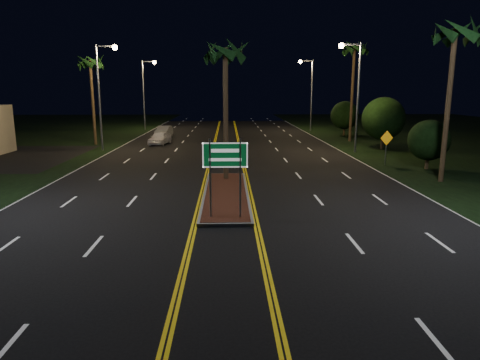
{
  "coord_description": "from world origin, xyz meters",
  "views": [
    {
      "loc": [
        0.11,
        -13.98,
        5.23
      ],
      "look_at": [
        0.56,
        1.78,
        1.9
      ],
      "focal_mm": 32.0,
      "sensor_mm": 36.0,
      "label": 1
    }
  ],
  "objects_px": {
    "median_island": "(226,194)",
    "streetlight_right_far": "(309,87)",
    "streetlight_left_mid": "(103,85)",
    "palm_right_near": "(455,34)",
    "car_near": "(160,137)",
    "highway_sign": "(225,162)",
    "palm_median": "(225,52)",
    "shrub_far": "(345,115)",
    "shrub_near": "(429,140)",
    "car_far": "(164,131)",
    "streetlight_left_far": "(146,87)",
    "shrub_mid": "(383,119)",
    "palm_right_far": "(354,50)",
    "warning_sign": "(386,143)",
    "palm_left_far": "(90,63)",
    "streetlight_right_mid": "(354,85)"
  },
  "relations": [
    {
      "from": "streetlight_right_far",
      "to": "car_far",
      "type": "bearing_deg",
      "value": -157.45
    },
    {
      "from": "streetlight_left_mid",
      "to": "palm_median",
      "type": "distance_m",
      "value": 17.25
    },
    {
      "from": "car_near",
      "to": "car_far",
      "type": "height_order",
      "value": "car_near"
    },
    {
      "from": "palm_right_far",
      "to": "shrub_near",
      "type": "xyz_separation_m",
      "value": [
        0.7,
        -16.0,
        -7.2
      ]
    },
    {
      "from": "streetlight_right_far",
      "to": "highway_sign",
      "type": "bearing_deg",
      "value": -105.15
    },
    {
      "from": "streetlight_right_mid",
      "to": "palm_left_far",
      "type": "bearing_deg",
      "value": 165.63
    },
    {
      "from": "streetlight_right_mid",
      "to": "car_far",
      "type": "height_order",
      "value": "streetlight_right_mid"
    },
    {
      "from": "palm_median",
      "to": "shrub_near",
      "type": "xyz_separation_m",
      "value": [
        13.5,
        3.5,
        -5.33
      ]
    },
    {
      "from": "palm_median",
      "to": "warning_sign",
      "type": "relative_size",
      "value": 3.41
    },
    {
      "from": "median_island",
      "to": "streetlight_right_far",
      "type": "distance_m",
      "value": 37.0
    },
    {
      "from": "highway_sign",
      "to": "streetlight_left_mid",
      "type": "height_order",
      "value": "streetlight_left_mid"
    },
    {
      "from": "streetlight_right_far",
      "to": "palm_right_near",
      "type": "height_order",
      "value": "palm_right_near"
    },
    {
      "from": "median_island",
      "to": "streetlight_right_far",
      "type": "xyz_separation_m",
      "value": [
        10.61,
        35.0,
        5.57
      ]
    },
    {
      "from": "median_island",
      "to": "shrub_mid",
      "type": "bearing_deg",
      "value": 50.53
    },
    {
      "from": "shrub_near",
      "to": "car_near",
      "type": "distance_m",
      "value": 24.47
    },
    {
      "from": "car_near",
      "to": "warning_sign",
      "type": "relative_size",
      "value": 1.83
    },
    {
      "from": "streetlight_right_mid",
      "to": "palm_right_near",
      "type": "xyz_separation_m",
      "value": [
        1.89,
        -12.0,
        2.56
      ]
    },
    {
      "from": "car_far",
      "to": "palm_left_far",
      "type": "bearing_deg",
      "value": -125.54
    },
    {
      "from": "median_island",
      "to": "palm_right_far",
      "type": "distance_m",
      "value": 27.84
    },
    {
      "from": "shrub_near",
      "to": "shrub_mid",
      "type": "relative_size",
      "value": 0.71
    },
    {
      "from": "car_far",
      "to": "streetlight_left_mid",
      "type": "bearing_deg",
      "value": -103.17
    },
    {
      "from": "shrub_near",
      "to": "car_far",
      "type": "height_order",
      "value": "shrub_near"
    },
    {
      "from": "palm_median",
      "to": "warning_sign",
      "type": "bearing_deg",
      "value": 24.45
    },
    {
      "from": "streetlight_right_far",
      "to": "palm_left_far",
      "type": "bearing_deg",
      "value": -149.12
    },
    {
      "from": "car_near",
      "to": "palm_median",
      "type": "bearing_deg",
      "value": -59.81
    },
    {
      "from": "streetlight_right_mid",
      "to": "palm_right_near",
      "type": "bearing_deg",
      "value": -81.06
    },
    {
      "from": "palm_right_near",
      "to": "palm_left_far",
      "type": "bearing_deg",
      "value": 144.57
    },
    {
      "from": "streetlight_left_far",
      "to": "shrub_mid",
      "type": "height_order",
      "value": "streetlight_left_far"
    },
    {
      "from": "shrub_near",
      "to": "car_far",
      "type": "xyz_separation_m",
      "value": [
        -20.6,
        20.64,
        -1.21
      ]
    },
    {
      "from": "palm_right_near",
      "to": "shrub_mid",
      "type": "relative_size",
      "value": 2.01
    },
    {
      "from": "palm_right_near",
      "to": "shrub_far",
      "type": "relative_size",
      "value": 2.35
    },
    {
      "from": "palm_left_far",
      "to": "highway_sign",
      "type": "bearing_deg",
      "value": -63.08
    },
    {
      "from": "palm_median",
      "to": "shrub_far",
      "type": "xyz_separation_m",
      "value": [
        13.8,
        25.5,
        -4.94
      ]
    },
    {
      "from": "streetlight_left_mid",
      "to": "palm_right_near",
      "type": "height_order",
      "value": "palm_right_near"
    },
    {
      "from": "car_far",
      "to": "highway_sign",
      "type": "bearing_deg",
      "value": -72.34
    },
    {
      "from": "streetlight_left_far",
      "to": "palm_left_far",
      "type": "height_order",
      "value": "streetlight_left_far"
    },
    {
      "from": "highway_sign",
      "to": "streetlight_right_far",
      "type": "xyz_separation_m",
      "value": [
        10.61,
        39.2,
        3.25
      ]
    },
    {
      "from": "shrub_near",
      "to": "shrub_mid",
      "type": "bearing_deg",
      "value": 87.14
    },
    {
      "from": "palm_left_far",
      "to": "palm_median",
      "type": "bearing_deg",
      "value": -53.82
    },
    {
      "from": "median_island",
      "to": "streetlight_right_far",
      "type": "height_order",
      "value": "streetlight_right_far"
    },
    {
      "from": "streetlight_left_far",
      "to": "car_near",
      "type": "bearing_deg",
      "value": -75.72
    },
    {
      "from": "palm_median",
      "to": "shrub_mid",
      "type": "xyz_separation_m",
      "value": [
        14.0,
        13.5,
        -4.55
      ]
    },
    {
      "from": "streetlight_right_far",
      "to": "shrub_near",
      "type": "bearing_deg",
      "value": -84.11
    },
    {
      "from": "car_far",
      "to": "palm_right_far",
      "type": "bearing_deg",
      "value": -8.05
    },
    {
      "from": "highway_sign",
      "to": "car_near",
      "type": "bearing_deg",
      "value": 104.55
    },
    {
      "from": "car_near",
      "to": "highway_sign",
      "type": "bearing_deg",
      "value": -65.76
    },
    {
      "from": "palm_right_far",
      "to": "shrub_far",
      "type": "distance_m",
      "value": 9.13
    },
    {
      "from": "streetlight_right_mid",
      "to": "palm_right_near",
      "type": "relative_size",
      "value": 0.97
    },
    {
      "from": "streetlight_left_far",
      "to": "shrub_far",
      "type": "height_order",
      "value": "streetlight_left_far"
    },
    {
      "from": "streetlight_right_far",
      "to": "shrub_mid",
      "type": "height_order",
      "value": "streetlight_right_far"
    }
  ]
}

